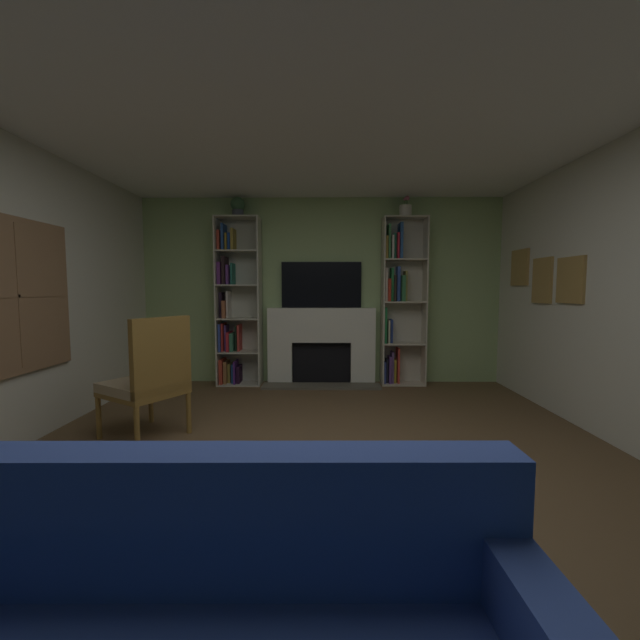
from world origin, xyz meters
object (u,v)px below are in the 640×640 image
object	(u,v)px
armchair	(150,379)
bookshelf_left	(234,307)
tv	(321,285)
potted_plant	(238,206)
bookshelf_right	(398,300)
vase_with_flowers	(406,210)
fireplace	(321,345)

from	to	relation	value
armchair	bookshelf_left	bearing A→B (deg)	81.62
tv	potted_plant	world-z (taller)	potted_plant
bookshelf_left	potted_plant	size ratio (longest dim) A/B	8.55
bookshelf_right	bookshelf_left	bearing A→B (deg)	-179.49
potted_plant	vase_with_flowers	xyz separation A→B (m)	(2.22, -0.00, -0.05)
tv	potted_plant	xyz separation A→B (m)	(-1.11, -0.12, 1.03)
potted_plant	bookshelf_left	bearing A→B (deg)	159.35
bookshelf_right	vase_with_flowers	distance (m)	1.19
potted_plant	armchair	size ratio (longest dim) A/B	0.25
fireplace	bookshelf_left	size ratio (longest dim) A/B	0.69
bookshelf_left	bookshelf_right	distance (m)	2.22
fireplace	potted_plant	world-z (taller)	potted_plant
tv	armchair	world-z (taller)	tv
bookshelf_left	bookshelf_right	size ratio (longest dim) A/B	1.00
fireplace	armchair	distance (m)	2.51
fireplace	tv	distance (m)	0.82
tv	bookshelf_right	world-z (taller)	bookshelf_right
vase_with_flowers	bookshelf_left	bearing A→B (deg)	179.30
fireplace	tv	world-z (taller)	tv
bookshelf_left	vase_with_flowers	distance (m)	2.62
tv	vase_with_flowers	bearing A→B (deg)	-6.23
vase_with_flowers	potted_plant	bearing A→B (deg)	179.98
fireplace	potted_plant	xyz separation A→B (m)	(-1.11, -0.05, 1.85)
tv	potted_plant	distance (m)	1.52
fireplace	tv	bearing A→B (deg)	90.00
tv	bookshelf_left	world-z (taller)	bookshelf_left
fireplace	bookshelf_right	bearing A→B (deg)	-0.37
fireplace	vase_with_flowers	world-z (taller)	vase_with_flowers
tv	bookshelf_right	size ratio (longest dim) A/B	0.48
bookshelf_right	armchair	xyz separation A→B (m)	(-2.52, -2.02, -0.62)
bookshelf_left	armchair	distance (m)	2.09
bookshelf_right	potted_plant	xyz separation A→B (m)	(-2.15, -0.05, 1.24)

